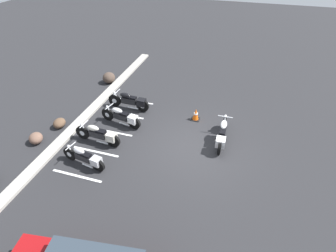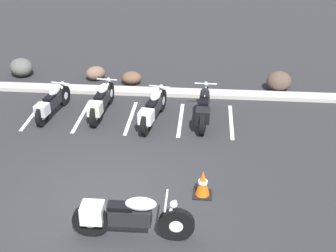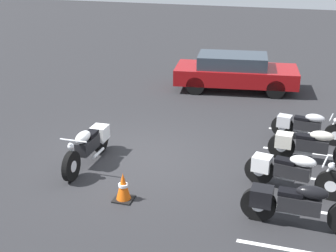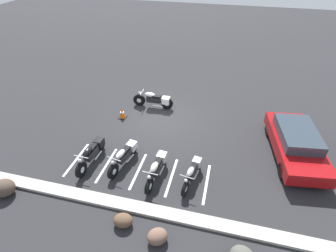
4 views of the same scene
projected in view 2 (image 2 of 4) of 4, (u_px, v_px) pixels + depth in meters
ground at (105, 201)px, 9.87m from camera, size 60.00×60.00×0.00m
motorcycle_white_featured at (127, 216)px, 8.66m from camera, size 2.30×0.65×0.91m
parked_bike_0 at (51, 103)px, 13.24m from camera, size 0.66×1.98×0.78m
parked_bike_1 at (101, 101)px, 13.24m from camera, size 0.61×2.18×0.86m
parked_bike_2 at (153, 109)px, 12.80m from camera, size 0.75×2.16×0.85m
parked_bike_3 at (204, 107)px, 12.85m from camera, size 0.64×2.27×0.89m
concrete_curb at (141, 91)px, 14.85m from camera, size 18.00×0.50×0.12m
landscape_rock_0 at (21, 67)px, 16.07m from camera, size 1.14×1.15×0.62m
landscape_rock_1 at (279, 81)px, 14.91m from camera, size 0.84×0.79×0.65m
landscape_rock_2 at (96, 73)px, 15.78m from camera, size 0.87×0.85×0.46m
landscape_rock_3 at (132, 78)px, 15.44m from camera, size 0.70×0.59×0.43m
traffic_cone at (203, 184)px, 9.92m from camera, size 0.40×0.40×0.61m
stall_line_0 at (34, 114)px, 13.54m from camera, size 0.10×2.10×0.00m
stall_line_1 at (82, 116)px, 13.43m from camera, size 0.10×2.10×0.00m
stall_line_2 at (131, 118)px, 13.33m from camera, size 0.10×2.10×0.00m
stall_line_3 at (181, 120)px, 13.22m from camera, size 0.10×2.10×0.00m
stall_line_4 at (231, 122)px, 13.11m from camera, size 0.10×2.10×0.00m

